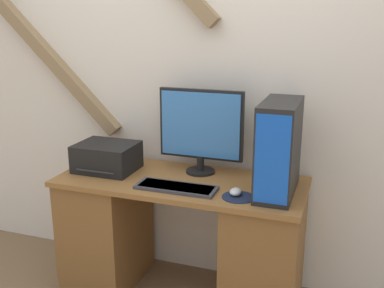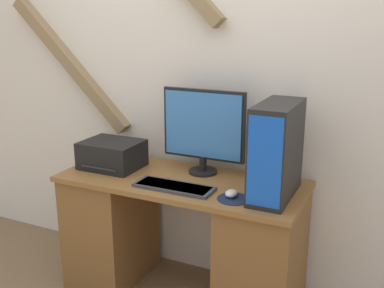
# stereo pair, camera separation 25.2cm
# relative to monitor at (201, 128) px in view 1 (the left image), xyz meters

# --- Properties ---
(wall_back) EXTENTS (6.40, 0.13, 2.70)m
(wall_back) POSITION_rel_monitor_xyz_m (-0.08, 0.20, 0.31)
(wall_back) COLOR silver
(wall_back) RESTS_ON ground_plane
(desk) EXTENTS (1.44, 0.60, 0.76)m
(desk) POSITION_rel_monitor_xyz_m (-0.07, -0.16, -0.65)
(desk) COLOR brown
(desk) RESTS_ON ground_plane
(monitor) EXTENTS (0.51, 0.17, 0.51)m
(monitor) POSITION_rel_monitor_xyz_m (0.00, 0.00, 0.00)
(monitor) COLOR black
(monitor) RESTS_ON desk
(keyboard) EXTENTS (0.45, 0.16, 0.02)m
(keyboard) POSITION_rel_monitor_xyz_m (-0.04, -0.31, -0.27)
(keyboard) COLOR #3D3D42
(keyboard) RESTS_ON desk
(mousepad) EXTENTS (0.17, 0.17, 0.00)m
(mousepad) POSITION_rel_monitor_xyz_m (0.31, -0.31, -0.28)
(mousepad) COLOR #19233D
(mousepad) RESTS_ON desk
(mouse) EXTENTS (0.06, 0.08, 0.04)m
(mouse) POSITION_rel_monitor_xyz_m (0.29, -0.29, -0.26)
(mouse) COLOR silver
(mouse) RESTS_ON mousepad
(computer_tower) EXTENTS (0.19, 0.44, 0.50)m
(computer_tower) POSITION_rel_monitor_xyz_m (0.49, -0.18, -0.03)
(computer_tower) COLOR black
(computer_tower) RESTS_ON desk
(printer) EXTENTS (0.36, 0.29, 0.17)m
(printer) POSITION_rel_monitor_xyz_m (-0.56, -0.15, -0.20)
(printer) COLOR black
(printer) RESTS_ON desk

